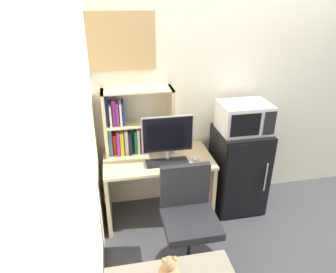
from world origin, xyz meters
The scene contains 12 objects.
wall_back centered at (0.40, 0.02, 1.30)m, with size 6.40×0.04×2.60m, color silver.
wall_left centered at (-1.62, -1.60, 1.30)m, with size 0.04×4.40×2.60m, color silver.
desk centered at (-1.00, -0.31, 0.50)m, with size 1.11×0.61×0.72m.
hutch_bookshelf centered at (-1.25, -0.11, 1.02)m, with size 0.71×0.24×0.68m.
monitor centered at (-0.90, -0.36, 0.98)m, with size 0.51×0.22×0.47m.
keyboard centered at (-0.92, -0.43, 0.73)m, with size 0.42×0.15×0.02m, color black.
computer_mouse centered at (-0.63, -0.42, 0.74)m, with size 0.06×0.08×0.04m, color silver.
mini_fridge centered at (-0.09, -0.30, 0.47)m, with size 0.53×0.54×0.95m.
microwave centered at (-0.09, -0.29, 1.10)m, with size 0.51×0.40×0.30m.
desk_chair centered at (-0.84, -0.99, 0.41)m, with size 0.53×0.53×0.93m.
teddy_bear centered at (-1.13, -1.59, 0.58)m, with size 0.15×0.15×0.23m.
wall_corkboard centered at (-1.31, -0.01, 1.84)m, with size 0.70×0.02×0.54m, color tan.
Camera 1 is at (-1.41, -2.98, 2.25)m, focal length 32.30 mm.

